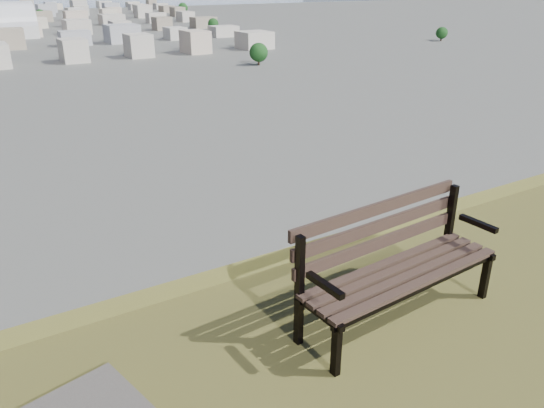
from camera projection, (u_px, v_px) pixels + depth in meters
park_bench at (394, 258)px, 4.24m from camera, size 1.83×0.69×0.94m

